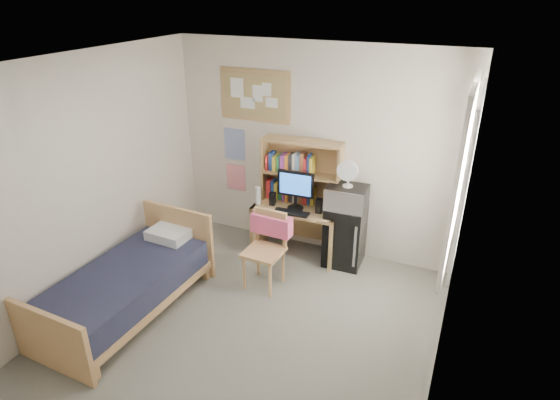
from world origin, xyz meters
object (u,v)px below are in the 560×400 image
at_px(bed, 126,291).
at_px(desk_chair, 264,252).
at_px(mini_fridge, 345,235).
at_px(desk_fan, 348,175).
at_px(microwave, 347,197).
at_px(monitor, 296,191).
at_px(speaker_left, 273,199).
at_px(bulletin_board, 255,95).
at_px(desk, 297,230).
at_px(speaker_right, 319,206).

bearing_deg(bed, desk_chair, 44.27).
xyz_separation_m(mini_fridge, bed, (-1.81, -1.85, -0.13)).
relative_size(mini_fridge, desk_fan, 2.57).
height_order(desk_chair, microwave, microwave).
distance_m(desk_chair, bed, 1.51).
bearing_deg(bed, monitor, 57.90).
xyz_separation_m(desk_chair, speaker_left, (-0.22, 0.73, 0.30)).
relative_size(bulletin_board, monitor, 1.97).
xyz_separation_m(desk_chair, monitor, (0.08, 0.74, 0.46)).
height_order(bulletin_board, monitor, bulletin_board).
distance_m(desk, speaker_left, 0.52).
distance_m(mini_fridge, speaker_right, 0.49).
bearing_deg(bulletin_board, desk_fan, -11.41).
distance_m(monitor, speaker_left, 0.34).
bearing_deg(bulletin_board, bed, -103.45).
height_order(desk, desk_chair, desk_chair).
bearing_deg(speaker_right, desk, 168.69).
height_order(speaker_right, desk_fan, desk_fan).
xyz_separation_m(desk_chair, desk_fan, (0.69, 0.82, 0.74)).
relative_size(desk_chair, bed, 0.49).
xyz_separation_m(mini_fridge, speaker_left, (-0.91, -0.11, 0.36)).
height_order(bed, speaker_right, speaker_right).
distance_m(monitor, microwave, 0.62).
bearing_deg(microwave, desk_fan, 0.00).
bearing_deg(desk, mini_fridge, 1.13).
bearing_deg(desk_chair, monitor, 86.65).
height_order(bulletin_board, desk, bulletin_board).
height_order(monitor, speaker_right, monitor).
distance_m(speaker_left, microwave, 0.93).
xyz_separation_m(monitor, microwave, (0.62, 0.08, -0.00)).
xyz_separation_m(bulletin_board, mini_fridge, (1.31, -0.24, -1.54)).
height_order(desk_chair, mini_fridge, desk_chair).
xyz_separation_m(bed, monitor, (1.19, 1.75, 0.65)).
bearing_deg(speaker_left, microwave, 3.25).
bearing_deg(monitor, desk_chair, -98.60).
bearing_deg(speaker_left, mini_fridge, 4.50).
height_order(desk_chair, speaker_left, desk_chair).
relative_size(monitor, speaker_left, 2.85).
height_order(bulletin_board, desk_fan, bulletin_board).
distance_m(speaker_left, speaker_right, 0.60).
xyz_separation_m(microwave, desk_fan, (0.00, 0.00, 0.28)).
distance_m(bulletin_board, microwave, 1.68).
relative_size(desk, speaker_right, 5.83).
relative_size(speaker_right, desk_fan, 0.61).
height_order(mini_fridge, microwave, microwave).
distance_m(bed, speaker_right, 2.36).
xyz_separation_m(desk, monitor, (0.00, -0.06, 0.57)).
distance_m(monitor, speaker_right, 0.33).
relative_size(desk_chair, monitor, 1.87).
xyz_separation_m(bulletin_board, desk_chair, (0.61, -1.09, -1.47)).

